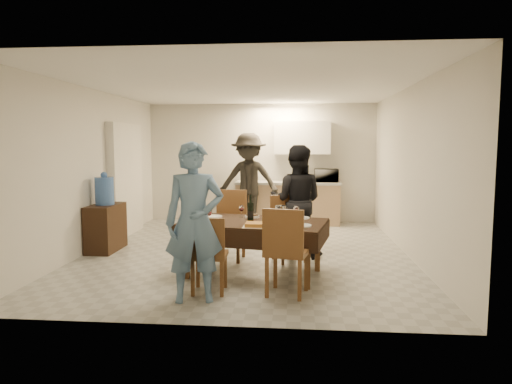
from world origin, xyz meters
TOP-DOWN VIEW (x-y plane):
  - floor at (0.00, 0.00)m, footprint 5.00×6.00m
  - ceiling at (0.00, 0.00)m, footprint 5.00×6.00m
  - wall_back at (0.00, 3.00)m, footprint 5.00×0.02m
  - wall_front at (0.00, -3.00)m, footprint 5.00×0.02m
  - wall_left at (-2.50, 0.00)m, footprint 0.02×6.00m
  - wall_right at (2.50, 0.00)m, footprint 0.02×6.00m
  - stub_partition at (-2.42, 1.20)m, footprint 0.15×1.40m
  - kitchen_base_cabinet at (0.60, 2.68)m, footprint 2.20×0.60m
  - kitchen_worktop at (0.60, 2.68)m, footprint 2.24×0.64m
  - upper_cabinet at (0.90, 2.82)m, footprint 1.20×0.34m
  - dining_table at (0.23, -1.26)m, footprint 2.00×1.40m
  - chair_near_left at (-0.22, -2.09)m, footprint 0.42×0.42m
  - chair_near_right at (0.68, -2.11)m, footprint 0.55×0.55m
  - chair_far_left at (-0.22, -0.61)m, footprint 0.51×0.51m
  - chair_far_right at (0.68, -0.60)m, footprint 0.58×0.60m
  - console at (-2.28, -0.10)m, footprint 0.40×0.81m
  - water_jug at (-2.28, -0.10)m, footprint 0.30×0.30m
  - wine_bottle at (0.18, -1.21)m, footprint 0.08×0.08m
  - water_pitcher at (0.58, -1.31)m, footprint 0.14×0.14m
  - savoury_tart at (0.33, -1.64)m, footprint 0.39×0.30m
  - salad_bowl at (0.53, -1.08)m, footprint 0.18×0.18m
  - mushroom_dish at (0.18, -0.98)m, footprint 0.18×0.18m
  - wine_glass_a at (-0.32, -1.51)m, footprint 0.09×0.09m
  - wine_glass_b at (0.78, -1.01)m, footprint 0.08×0.08m
  - wine_glass_c at (0.03, -0.96)m, footprint 0.08×0.08m
  - plate_near_left at (-0.37, -1.56)m, footprint 0.28×0.28m
  - plate_near_right at (0.83, -1.56)m, footprint 0.28×0.28m
  - plate_far_left at (-0.37, -0.96)m, footprint 0.26×0.26m
  - plate_far_right at (0.83, -0.96)m, footprint 0.26×0.26m
  - microwave at (1.42, 2.68)m, footprint 0.50×0.34m
  - person_near at (-0.32, -2.31)m, footprint 0.72×0.55m
  - person_far at (0.78, -0.21)m, footprint 0.90×0.73m
  - person_kitchen at (-0.20, 2.23)m, footprint 1.25×0.72m

SIDE VIEW (x-z plane):
  - floor at x=0.00m, z-range -0.01..0.01m
  - console at x=-2.28m, z-range 0.00..0.75m
  - kitchen_base_cabinet at x=0.60m, z-range 0.00..0.86m
  - chair_near_left at x=-0.22m, z-range 0.31..0.79m
  - chair_far_right at x=0.68m, z-range 0.33..0.85m
  - chair_near_right at x=0.68m, z-range 0.35..0.89m
  - chair_far_left at x=-0.22m, z-range 0.35..0.91m
  - dining_table at x=0.23m, z-range 0.32..1.04m
  - plate_far_left at x=-0.37m, z-range 0.71..0.73m
  - plate_far_right at x=0.83m, z-range 0.71..0.73m
  - plate_near_right at x=0.83m, z-range 0.71..0.73m
  - plate_near_left at x=-0.37m, z-range 0.71..0.73m
  - mushroom_dish at x=0.18m, z-range 0.71..0.74m
  - savoury_tart at x=0.33m, z-range 0.71..0.76m
  - salad_bowl at x=0.53m, z-range 0.71..0.78m
  - wine_glass_c at x=0.03m, z-range 0.71..0.89m
  - wine_glass_b at x=0.78m, z-range 0.71..0.89m
  - wine_glass_a at x=-0.32m, z-range 0.71..0.92m
  - water_pitcher at x=0.58m, z-range 0.71..0.93m
  - person_far at x=0.78m, z-range 0.00..1.70m
  - person_near at x=-0.32m, z-range 0.00..1.75m
  - wine_bottle at x=0.18m, z-range 0.71..1.05m
  - kitchen_worktop at x=0.60m, z-range 0.86..0.91m
  - water_jug at x=-2.28m, z-range 0.75..1.19m
  - person_kitchen at x=-0.20m, z-range 0.00..1.94m
  - microwave at x=1.42m, z-range 0.91..1.19m
  - stub_partition at x=-2.42m, z-range 0.00..2.10m
  - wall_back at x=0.00m, z-range 0.00..2.60m
  - wall_front at x=0.00m, z-range 0.00..2.60m
  - wall_left at x=-2.50m, z-range 0.00..2.60m
  - wall_right at x=2.50m, z-range 0.00..2.60m
  - upper_cabinet at x=0.90m, z-range 1.50..2.20m
  - ceiling at x=0.00m, z-range 2.59..2.61m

